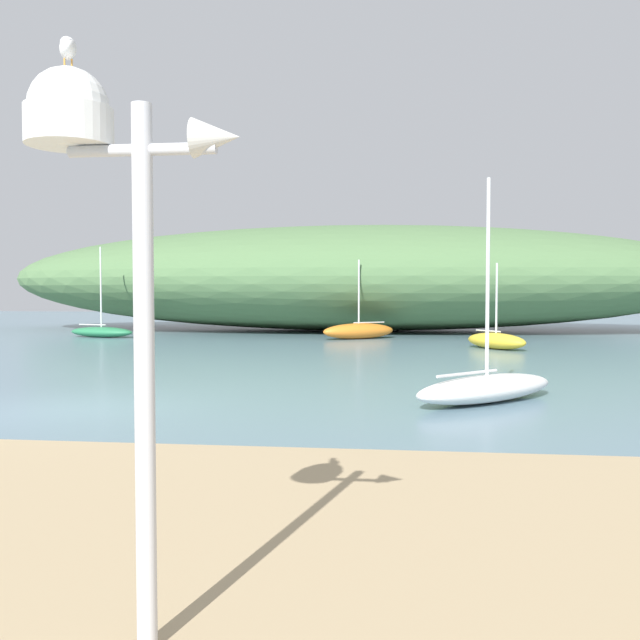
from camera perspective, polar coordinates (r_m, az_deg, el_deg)
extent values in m
plane|color=slate|center=(14.36, -20.09, -7.00)|extent=(120.00, 120.00, 0.00)
ellipsoid|color=#517547|center=(40.30, 3.06, 3.47)|extent=(41.47, 14.19, 6.07)
cylinder|color=silver|center=(4.16, -14.33, -4.85)|extent=(0.12, 0.12, 3.20)
cylinder|color=silver|center=(4.21, -14.53, 13.48)|extent=(0.88, 0.07, 0.07)
cylinder|color=white|center=(4.41, -20.06, 14.81)|extent=(0.50, 0.50, 0.22)
sphere|color=white|center=(4.44, -20.09, 16.18)|extent=(0.46, 0.46, 0.46)
cone|color=silver|center=(4.09, -8.58, 14.73)|extent=(0.27, 0.23, 0.23)
cylinder|color=orange|center=(4.51, -20.41, 19.36)|extent=(0.01, 0.01, 0.05)
cylinder|color=orange|center=(4.51, -19.87, 19.36)|extent=(0.01, 0.01, 0.05)
ellipsoid|color=white|center=(4.53, -20.15, 20.36)|extent=(0.19, 0.23, 0.12)
ellipsoid|color=#9EA0A8|center=(4.54, -20.16, 20.60)|extent=(0.16, 0.21, 0.04)
sphere|color=white|center=(4.64, -20.23, 20.71)|extent=(0.08, 0.08, 0.08)
cone|color=gold|center=(4.69, -20.26, 20.41)|extent=(0.04, 0.05, 0.02)
ellipsoid|color=gold|center=(28.17, 14.38, -1.69)|extent=(2.64, 3.03, 0.64)
cylinder|color=silver|center=(28.10, 14.41, 1.58)|extent=(0.08, 0.08, 2.96)
cylinder|color=silver|center=(28.47, 13.75, -0.88)|extent=(0.86, 1.12, 0.06)
ellipsoid|color=#287A4C|center=(35.88, -17.65, -0.96)|extent=(3.76, 1.95, 0.52)
cylinder|color=silver|center=(35.82, -17.70, 2.50)|extent=(0.08, 0.08, 4.12)
cylinder|color=silver|center=(36.20, -18.33, -0.38)|extent=(1.58, 0.45, 0.06)
ellipsoid|color=white|center=(14.85, 13.63, -5.53)|extent=(3.68, 3.62, 0.56)
cylinder|color=silver|center=(14.71, 13.72, 3.15)|extent=(0.08, 0.08, 4.26)
cylinder|color=silver|center=(14.34, 12.13, -4.34)|extent=(1.33, 1.30, 0.06)
ellipsoid|color=orange|center=(33.05, 3.23, -0.92)|extent=(3.78, 3.03, 0.75)
cylinder|color=silver|center=(32.99, 3.24, 2.17)|extent=(0.08, 0.08, 3.27)
cylinder|color=silver|center=(33.32, 4.08, -0.21)|extent=(1.46, 1.01, 0.06)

